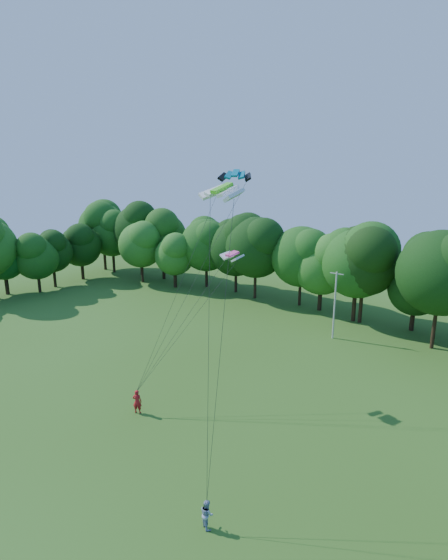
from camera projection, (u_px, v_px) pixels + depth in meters
The scene contains 10 objects.
ground at pixel (91, 486), 25.77m from camera, with size 160.00×160.00×0.00m, color #305717.
utility_pole at pixel (335, 305), 47.13m from camera, with size 1.50×0.19×7.51m.
kite_flyer_left at pixel (137, 402), 33.23m from camera, with size 0.70×0.46×1.92m, color #AD161B.
kite_flyer_right at pixel (207, 514), 22.68m from camera, with size 0.78×0.61×1.61m, color #8699BA.
kite_teal at pixel (235, 173), 34.00m from camera, with size 2.70×1.96×0.60m.
kite_green at pixel (222, 188), 23.52m from camera, with size 2.98×1.97×0.59m.
kite_pink at pixel (232, 254), 34.74m from camera, with size 2.21×1.47×0.39m.
tree_back_west at pixel (162, 232), 71.69m from camera, with size 8.66×8.66×12.59m.
tree_back_center at pixel (365, 256), 51.01m from camera, with size 9.00×9.00×13.09m.
tree_flank_west at pixel (3, 253), 63.12m from camera, with size 6.88×6.88×10.01m.
Camera 1 is at (19.40, -12.83, 18.27)m, focal length 28.00 mm.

